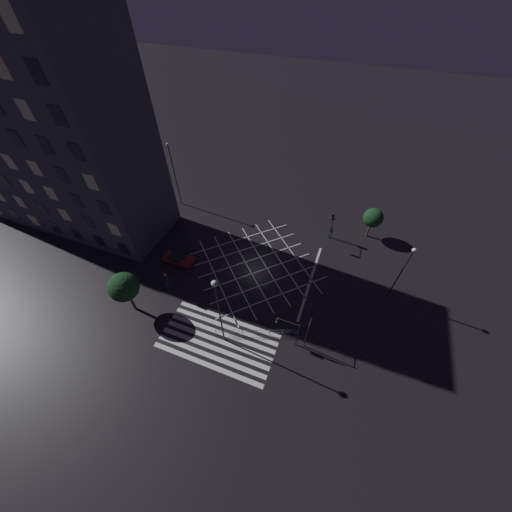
{
  "coord_description": "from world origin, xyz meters",
  "views": [
    {
      "loc": [
        8.62,
        -22.65,
        28.29
      ],
      "look_at": [
        0.0,
        0.0,
        1.77
      ],
      "focal_mm": 20.0,
      "sensor_mm": 36.0,
      "label": 1
    }
  ],
  "objects": [
    {
      "name": "street_tree_far",
      "position": [
        12.84,
        10.86,
        3.33
      ],
      "size": [
        2.66,
        2.66,
        4.68
      ],
      "color": "brown",
      "rests_on": "ground_plane"
    },
    {
      "name": "pedestrian_railing",
      "position": [
        3.5,
        -9.2,
        0.67
      ],
      "size": [
        8.03,
        3.09,
        1.05
      ],
      "rotation": [
        0.0,
        0.0,
        0.36
      ],
      "color": "gray",
      "rests_on": "ground_plane"
    },
    {
      "name": "street_tree_near",
      "position": [
        -10.55,
        -11.09,
        4.19
      ],
      "size": [
        3.16,
        3.16,
        5.79
      ],
      "color": "brown",
      "rests_on": "ground_plane"
    },
    {
      "name": "street_lamp_west",
      "position": [
        16.27,
        0.84,
        5.55
      ],
      "size": [
        0.46,
        0.46,
        8.31
      ],
      "color": "black",
      "rests_on": "ground_plane"
    },
    {
      "name": "traffic_light_se_main",
      "position": [
        6.54,
        -8.76,
        3.02
      ],
      "size": [
        2.42,
        0.36,
        4.11
      ],
      "rotation": [
        0.0,
        0.0,
        3.14
      ],
      "color": "black",
      "rests_on": "ground_plane"
    },
    {
      "name": "traffic_light_se_cross",
      "position": [
        8.61,
        -7.6,
        3.09
      ],
      "size": [
        0.36,
        2.07,
        4.24
      ],
      "rotation": [
        0.0,
        0.0,
        1.57
      ],
      "color": "black",
      "rests_on": "ground_plane"
    },
    {
      "name": "traffic_light_ne_main",
      "position": [
        7.74,
        8.53,
        3.07
      ],
      "size": [
        0.39,
        0.36,
        4.3
      ],
      "rotation": [
        0.0,
        0.0,
        3.14
      ],
      "color": "black",
      "rests_on": "ground_plane"
    },
    {
      "name": "office_building",
      "position": [
        -31.58,
        -0.01,
        14.6
      ],
      "size": [
        34.51,
        10.06,
        29.2
      ],
      "color": "#3D424C",
      "rests_on": "ground_plane"
    },
    {
      "name": "street_lamp_east",
      "position": [
        -15.92,
        7.98,
        6.42
      ],
      "size": [
        0.43,
        0.43,
        10.17
      ],
      "color": "black",
      "rests_on": "ground_plane"
    },
    {
      "name": "traffic_light_ne_cross",
      "position": [
        8.03,
        7.44,
        2.68
      ],
      "size": [
        0.36,
        2.43,
        3.65
      ],
      "rotation": [
        0.0,
        0.0,
        -1.57
      ],
      "color": "black",
      "rests_on": "ground_plane"
    },
    {
      "name": "road_markings",
      "position": [
        0.37,
        -6.73,
        0.0
      ],
      "size": [
        18.25,
        23.33,
        0.01
      ],
      "color": "silver",
      "rests_on": "ground_plane"
    },
    {
      "name": "street_lamp_far",
      "position": [
        0.56,
        -10.93,
        7.21
      ],
      "size": [
        0.55,
        0.55,
        10.17
      ],
      "color": "black",
      "rests_on": "ground_plane"
    },
    {
      "name": "traffic_light_sw_main",
      "position": [
        -7.76,
        -7.86,
        2.72
      ],
      "size": [
        0.39,
        0.36,
        3.81
      ],
      "color": "black",
      "rests_on": "ground_plane"
    },
    {
      "name": "waiting_car",
      "position": [
        -9.74,
        -3.04,
        0.59
      ],
      "size": [
        4.07,
        1.72,
        1.27
      ],
      "color": "maroon",
      "rests_on": "ground_plane"
    },
    {
      "name": "ground_plane",
      "position": [
        0.0,
        0.0,
        0.0
      ],
      "size": [
        200.0,
        200.0,
        0.0
      ],
      "primitive_type": "plane",
      "color": "black"
    }
  ]
}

